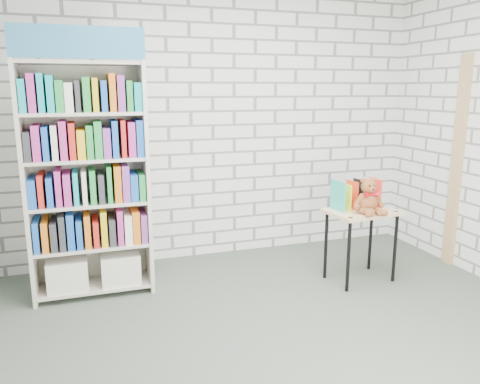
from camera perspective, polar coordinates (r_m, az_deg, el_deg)
name	(u,v)px	position (r m, az deg, el deg)	size (l,w,h in m)	color
ground	(289,345)	(3.50, 6.01, -18.02)	(4.50, 4.50, 0.00)	#444F43
room_shell	(296,87)	(3.02, 6.79, 12.62)	(4.52, 4.02, 2.81)	silver
bookshelf	(88,180)	(4.16, -18.03, 1.45)	(1.00, 0.39, 2.24)	beige
display_table	(362,220)	(4.47, 14.61, -3.34)	(0.68, 0.51, 0.68)	#D6B480
table_books	(356,194)	(4.49, 13.95, -0.25)	(0.46, 0.24, 0.26)	#29B4A1
teddy_bear	(369,199)	(4.34, 15.43, -0.83)	(0.30, 0.28, 0.32)	brown
door_trim	(457,163)	(5.13, 24.93, 3.23)	(0.05, 0.12, 2.10)	tan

